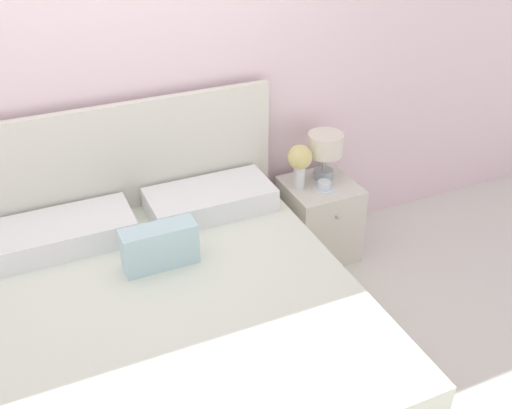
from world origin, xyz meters
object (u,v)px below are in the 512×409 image
(nightstand, at_px, (318,219))
(bed, at_px, (179,329))
(table_lamp, at_px, (325,148))
(teacup, at_px, (324,186))
(flower_vase, at_px, (300,161))

(nightstand, bearing_deg, bed, -151.00)
(table_lamp, bearing_deg, nightstand, -128.83)
(bed, height_order, nightstand, bed)
(bed, distance_m, teacup, 1.32)
(bed, bearing_deg, teacup, 26.90)
(flower_vase, bearing_deg, table_lamp, 12.24)
(teacup, bearing_deg, bed, -153.10)
(bed, xyz_separation_m, teacup, (1.16, 0.59, 0.26))
(table_lamp, relative_size, teacup, 2.42)
(bed, bearing_deg, nightstand, 29.00)
(flower_vase, bearing_deg, bed, -146.67)
(nightstand, height_order, teacup, teacup)
(table_lamp, height_order, teacup, table_lamp)
(nightstand, bearing_deg, teacup, -101.32)
(flower_vase, height_order, teacup, flower_vase)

